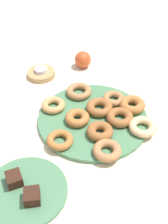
{
  "coord_description": "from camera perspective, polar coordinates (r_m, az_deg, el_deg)",
  "views": [
    {
      "loc": [
        -0.71,
        0.15,
        0.69
      ],
      "look_at": [
        0.0,
        0.03,
        0.04
      ],
      "focal_mm": 48.44,
      "sensor_mm": 36.0,
      "label": 1
    }
  ],
  "objects": [
    {
      "name": "ground_plane",
      "position": [
        1.0,
        1.69,
        -1.69
      ],
      "size": [
        2.4,
        2.4,
        0.0
      ],
      "primitive_type": "plane",
      "color": "beige"
    },
    {
      "name": "donut_7",
      "position": [
        0.97,
        -1.26,
        -1.13
      ],
      "size": [
        0.1,
        0.1,
        0.03
      ],
      "primitive_type": "torus",
      "rotation": [
        0.0,
        0.0,
        3.49
      ],
      "color": "#AD6B33",
      "rests_on": "donut_plate"
    },
    {
      "name": "donut_3",
      "position": [
        0.96,
        11.01,
        -2.76
      ],
      "size": [
        0.11,
        0.11,
        0.02
      ],
      "primitive_type": "torus",
      "rotation": [
        0.0,
        0.0,
        3.43
      ],
      "color": "#EABC84",
      "rests_on": "donut_plate"
    },
    {
      "name": "tealight",
      "position": [
        1.2,
        -8.13,
        7.89
      ],
      "size": [
        0.05,
        0.05,
        0.01
      ],
      "primitive_type": "cylinder",
      "color": "silver",
      "rests_on": "candle_holder"
    },
    {
      "name": "donut_4",
      "position": [
        1.08,
        -0.96,
        3.93
      ],
      "size": [
        0.1,
        0.1,
        0.02
      ],
      "primitive_type": "torus",
      "rotation": [
        0.0,
        0.0,
        3.31
      ],
      "color": "#B27547",
      "rests_on": "donut_plate"
    },
    {
      "name": "donut_8",
      "position": [
        1.06,
        5.61,
        2.54
      ],
      "size": [
        0.09,
        0.09,
        0.02
      ],
      "primitive_type": "torus",
      "rotation": [
        0.0,
        0.0,
        0.23
      ],
      "color": "#B27547",
      "rests_on": "donut_plate"
    },
    {
      "name": "brownie_far",
      "position": [
        0.84,
        -13.06,
        -12.21
      ],
      "size": [
        0.05,
        0.05,
        0.03
      ],
      "primitive_type": "cube",
      "rotation": [
        0.0,
        0.0,
        0.23
      ],
      "color": "#381E14",
      "rests_on": "cake_plate"
    },
    {
      "name": "candle_holder",
      "position": [
        1.21,
        -8.05,
        7.19
      ],
      "size": [
        0.11,
        0.11,
        0.02
      ],
      "primitive_type": "cylinder",
      "color": "tan",
      "rests_on": "ground_plane"
    },
    {
      "name": "donut_2",
      "position": [
        1.03,
        -5.81,
        1.29
      ],
      "size": [
        0.09,
        0.09,
        0.02
      ],
      "primitive_type": "torus",
      "rotation": [
        0.0,
        0.0,
        2.95
      ],
      "color": "tan",
      "rests_on": "donut_plate"
    },
    {
      "name": "donut_plate",
      "position": [
        1.0,
        1.7,
        -1.39
      ],
      "size": [
        0.36,
        0.36,
        0.01
      ],
      "primitive_type": "cylinder",
      "color": "#4C7F56",
      "rests_on": "ground_plane"
    },
    {
      "name": "apple",
      "position": [
        1.24,
        -0.23,
        9.87
      ],
      "size": [
        0.07,
        0.07,
        0.07
      ],
      "primitive_type": "sphere",
      "color": "#CC4C23",
      "rests_on": "ground_plane"
    },
    {
      "name": "donut_9",
      "position": [
        0.88,
        4.37,
        -7.25
      ],
      "size": [
        0.11,
        0.11,
        0.02
      ],
      "primitive_type": "torus",
      "rotation": [
        0.0,
        0.0,
        5.82
      ],
      "color": "#B27547",
      "rests_on": "donut_plate"
    },
    {
      "name": "donut_1",
      "position": [
        0.93,
        3.03,
        -3.67
      ],
      "size": [
        0.11,
        0.11,
        0.03
      ],
      "primitive_type": "torus",
      "rotation": [
        0.0,
        0.0,
        4.11
      ],
      "color": "#995B2D",
      "rests_on": "donut_plate"
    },
    {
      "name": "donut_10",
      "position": [
        1.01,
        2.92,
        0.88
      ],
      "size": [
        0.11,
        0.11,
        0.03
      ],
      "primitive_type": "torus",
      "rotation": [
        0.0,
        0.0,
        5.08
      ],
      "color": "#995B2D",
      "rests_on": "donut_plate"
    },
    {
      "name": "donut_0",
      "position": [
        1.03,
        9.09,
        1.36
      ],
      "size": [
        0.1,
        0.1,
        0.03
      ],
      "primitive_type": "torus",
      "rotation": [
        0.0,
        0.0,
        1.47
      ],
      "color": "#AD6B33",
      "rests_on": "donut_plate"
    },
    {
      "name": "brownie_near",
      "position": [
        0.8,
        -9.79,
        -15.41
      ],
      "size": [
        0.05,
        0.04,
        0.03
      ],
      "primitive_type": "cube",
      "rotation": [
        0.0,
        0.0,
        -0.03
      ],
      "color": "#381E14",
      "rests_on": "cake_plate"
    },
    {
      "name": "donut_6",
      "position": [
        0.98,
        6.8,
        -1.0
      ],
      "size": [
        0.09,
        0.09,
        0.03
      ],
      "primitive_type": "torus",
      "rotation": [
        0.0,
        0.0,
        3.12
      ],
      "color": "#995B2D",
      "rests_on": "donut_plate"
    },
    {
      "name": "cake_plate",
      "position": [
        0.84,
        -10.89,
        -14.44
      ],
      "size": [
        0.22,
        0.22,
        0.01
      ],
      "primitive_type": "cylinder",
      "color": "#4C7F56",
      "rests_on": "ground_plane"
    },
    {
      "name": "donut_5",
      "position": [
        0.91,
        -4.56,
        -5.29
      ],
      "size": [
        0.11,
        0.11,
        0.02
      ],
      "primitive_type": "torus",
      "rotation": [
        0.0,
        0.0,
        3.97
      ],
      "color": "#AD6B33",
      "rests_on": "donut_plate"
    }
  ]
}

